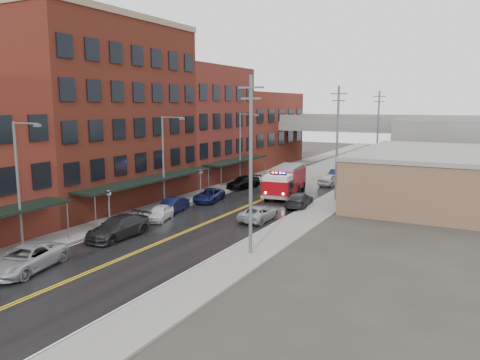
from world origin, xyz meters
The scene contains 32 objects.
road centered at (0.00, 30.00, 0.01)m, with size 11.00×160.00×0.02m, color black.
sidewalk_left centered at (-7.30, 30.00, 0.07)m, with size 3.00×160.00×0.15m, color slate.
sidewalk_right centered at (7.30, 30.00, 0.07)m, with size 3.00×160.00×0.15m, color slate.
curb_left centered at (-5.65, 30.00, 0.07)m, with size 0.30×160.00×0.15m, color gray.
curb_right centered at (5.65, 30.00, 0.07)m, with size 0.30×160.00×0.15m, color gray.
brick_building_b centered at (-13.30, 23.00, 9.00)m, with size 9.00×20.00×18.00m, color #502015.
brick_building_c centered at (-13.30, 40.50, 7.50)m, with size 9.00×15.00×15.00m, color maroon.
brick_building_far centered at (-13.30, 58.00, 6.00)m, with size 9.00×20.00×12.00m, color maroon.
tan_building centered at (16.00, 40.00, 2.50)m, with size 14.00×22.00×5.00m, color brown.
right_far_block centered at (18.00, 70.00, 4.00)m, with size 18.00×30.00×8.00m, color slate.
awning_1 centered at (-7.49, 23.00, 2.99)m, with size 2.60×18.00×3.09m.
awning_2 centered at (-7.49, 40.50, 2.99)m, with size 2.60×13.00×3.09m.
globe_lamp_1 centered at (-6.40, 16.00, 2.31)m, with size 0.44×0.44×3.12m.
globe_lamp_2 centered at (-6.40, 30.00, 2.31)m, with size 0.44×0.44×3.12m.
street_lamp_0 centered at (-6.55, 8.00, 5.19)m, with size 2.64×0.22×9.00m.
street_lamp_1 centered at (-6.55, 24.00, 5.19)m, with size 2.64×0.22×9.00m.
street_lamp_2 centered at (-6.55, 40.00, 5.19)m, with size 2.64×0.22×9.00m.
utility_pole_0 centered at (7.20, 15.00, 6.31)m, with size 1.80×0.24×12.00m.
utility_pole_1 centered at (7.20, 35.00, 6.31)m, with size 1.80×0.24×12.00m.
utility_pole_2 centered at (7.20, 55.00, 6.31)m, with size 1.80×0.24×12.00m.
overpass centered at (0.00, 62.00, 5.99)m, with size 40.00×10.00×7.50m.
fire_truck centered at (1.25, 35.56, 1.74)m, with size 4.45×9.10×3.21m.
parked_car_left_2 centered at (-3.60, 5.80, 0.77)m, with size 2.56×5.55×1.54m, color #999BA1.
parked_car_left_3 centered at (-3.60, 13.95, 0.82)m, with size 2.31×5.68×1.65m, color black.
parked_car_left_4 centered at (-4.23, 19.89, 0.67)m, with size 1.58×3.92×1.34m, color white.
parked_car_left_5 centered at (-5.00, 22.80, 0.69)m, with size 1.46×4.19×1.38m, color black.
parked_car_left_6 centered at (-4.60, 28.80, 0.66)m, with size 2.20×4.78×1.33m, color #121743.
parked_car_left_7 centered at (-5.00, 37.44, 0.73)m, with size 2.05×5.04×1.46m, color black.
parked_car_right_0 centered at (3.60, 23.84, 0.67)m, with size 2.21×4.80×1.33m, color #979B9E.
parked_car_right_1 centered at (4.74, 30.78, 0.73)m, with size 2.03×5.00×1.45m, color #262528.
parked_car_right_2 centered at (3.85, 44.39, 0.76)m, with size 1.79×4.46×1.52m, color #BDBDBD.
parked_car_right_3 centered at (3.60, 48.64, 0.79)m, with size 1.68×4.82×1.59m, color #0E1432.
Camera 1 is at (20.87, -12.39, 10.12)m, focal length 35.00 mm.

